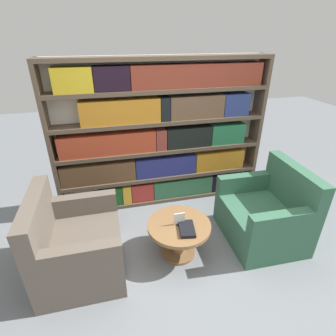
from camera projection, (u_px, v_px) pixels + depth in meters
name	position (u px, v px, depth m)	size (l,w,h in m)	color
ground_plane	(190.00, 264.00, 2.82)	(14.00, 14.00, 0.00)	slate
bookshelf	(162.00, 136.00, 3.53)	(2.83, 0.30, 1.99)	silver
armchair_left	(76.00, 246.00, 2.63)	(0.81, 0.93, 0.91)	brown
armchair_right	(265.00, 215.00, 3.08)	(0.83, 0.95, 0.91)	#336047
coffee_table	(179.00, 233.00, 2.83)	(0.68, 0.68, 0.41)	brown
table_sign	(179.00, 220.00, 2.75)	(0.12, 0.06, 0.14)	black
stray_book	(187.00, 229.00, 2.68)	(0.19, 0.27, 0.04)	black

